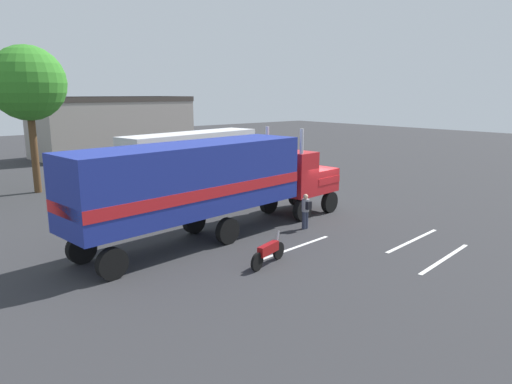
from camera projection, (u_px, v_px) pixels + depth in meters
name	position (u px, v px, depth m)	size (l,w,h in m)	color
ground_plane	(311.00, 212.00, 24.42)	(120.00, 120.00, 0.00)	#2D2D30
lane_stripe_near	(294.00, 248.00, 18.78)	(4.40, 0.16, 0.01)	silver
lane_stripe_mid	(413.00, 241.00, 19.74)	(4.40, 0.16, 0.01)	silver
lane_stripe_far	(445.00, 259.00, 17.58)	(4.40, 0.16, 0.01)	silver
semi_truck	(211.00, 180.00, 19.66)	(14.35, 4.21, 4.50)	red
person_bystander	(306.00, 210.00, 21.30)	(0.34, 0.45, 1.63)	#2D3347
parked_bus	(192.00, 151.00, 33.20)	(11.27, 4.33, 3.40)	silver
motorcycle	(268.00, 252.00, 16.88)	(2.06, 0.67, 1.12)	black
tree_left	(28.00, 84.00, 28.04)	(4.51, 4.51, 8.98)	brown
building_backdrop	(115.00, 124.00, 47.20)	(16.19, 7.66, 5.81)	#9E938C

